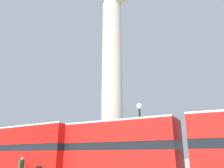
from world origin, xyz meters
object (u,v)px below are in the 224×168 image
street_lamp (140,130)px  pedestrian_near_lamp (21,167)px  bus_c (23,148)px  monument_column (112,102)px  bus_b (106,148)px  equestrian_statue (62,158)px

street_lamp → pedestrian_near_lamp: size_ratio=3.64×
street_lamp → pedestrian_near_lamp: bearing=-153.2°
street_lamp → pedestrian_near_lamp: (-8.61, -4.34, -2.89)m
bus_c → pedestrian_near_lamp: bearing=-36.2°
monument_column → street_lamp: monument_column is taller
monument_column → street_lamp: (3.60, -1.72, -3.12)m
monument_column → bus_c: bearing=-151.0°
bus_c → street_lamp: bearing=16.1°
monument_column → bus_c: (-7.35, -4.08, -4.51)m
bus_b → street_lamp: size_ratio=1.85×
street_lamp → equestrian_statue: bearing=153.0°
equestrian_statue → pedestrian_near_lamp: (5.89, -11.74, -0.52)m
bus_b → pedestrian_near_lamp: bearing=-159.6°
bus_c → street_lamp: size_ratio=1.91×
bus_b → monument_column: bearing=113.3°
monument_column → pedestrian_near_lamp: (-5.01, -6.05, -6.01)m
pedestrian_near_lamp → monument_column: bearing=136.8°
monument_column → pedestrian_near_lamp: size_ratio=12.78×
bus_c → pedestrian_near_lamp: bus_c is taller
pedestrian_near_lamp → street_lamp: bearing=113.1°
bus_c → equestrian_statue: bearing=113.9°
monument_column → street_lamp: bearing=-25.5°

